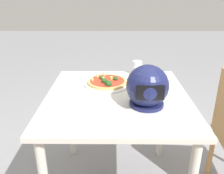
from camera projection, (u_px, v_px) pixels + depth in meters
dining_table at (117, 110)px, 1.55m from camera, size 0.90×0.94×0.77m
pizza_plate at (107, 84)px, 1.68m from camera, size 0.31×0.31×0.01m
pizza at (107, 82)px, 1.66m from camera, size 0.27×0.27×0.06m
motorcycle_helmet at (147, 87)px, 1.34m from camera, size 0.24×0.24×0.24m
drinking_glass at (137, 68)px, 1.85m from camera, size 0.07×0.07×0.11m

